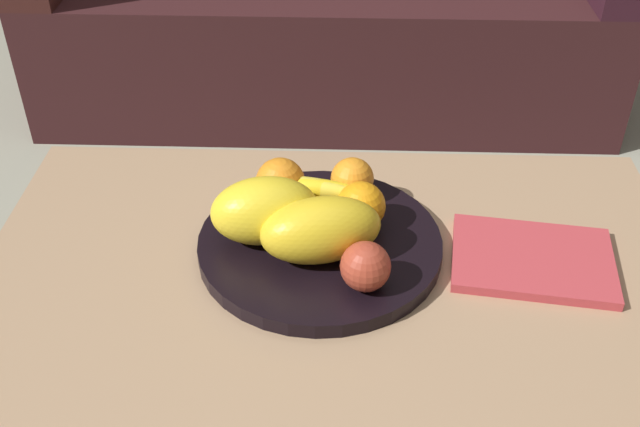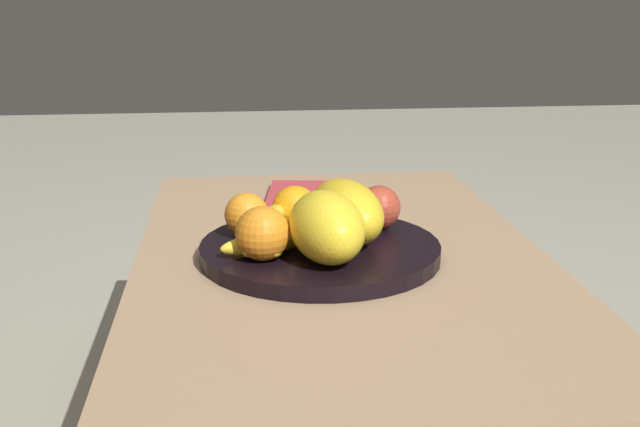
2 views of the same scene
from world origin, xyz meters
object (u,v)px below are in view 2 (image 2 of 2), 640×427
object	(u,v)px
apple_front	(379,207)
melon_smaller_beside	(346,212)
orange_left	(247,215)
orange_back	(263,233)
fruit_bowl	(320,250)
coffee_table	(340,274)
magazine	(312,199)
melon_large_front	(327,227)
orange_front	(295,209)
banana_bunch	(269,233)

from	to	relation	value
apple_front	melon_smaller_beside	bearing A→B (deg)	135.44
orange_left	orange_back	size ratio (longest dim) A/B	0.88
fruit_bowl	orange_left	distance (m)	0.14
coffee_table	melon_smaller_beside	world-z (taller)	melon_smaller_beside
apple_front	magazine	size ratio (longest dim) A/B	0.30
coffee_table	melon_smaller_beside	distance (m)	0.12
coffee_table	magazine	distance (m)	0.32
orange_left	apple_front	size ratio (longest dim) A/B	0.98
orange_left	orange_back	bearing A→B (deg)	-169.67
melon_smaller_beside	magazine	distance (m)	0.34
fruit_bowl	melon_large_front	size ratio (longest dim) A/B	2.31
orange_front	orange_left	size ratio (longest dim) A/B	1.09
banana_bunch	magazine	size ratio (longest dim) A/B	0.64
coffee_table	magazine	xyz separation A→B (m)	(0.31, 0.02, 0.05)
melon_smaller_beside	apple_front	size ratio (longest dim) A/B	2.50
banana_bunch	fruit_bowl	bearing A→B (deg)	-74.39
melon_large_front	magazine	world-z (taller)	melon_large_front
orange_front	orange_left	world-z (taller)	orange_front
coffee_table	banana_bunch	world-z (taller)	banana_bunch
melon_large_front	apple_front	distance (m)	0.19
fruit_bowl	orange_front	xyz separation A→B (m)	(0.06, 0.04, 0.05)
melon_smaller_beside	fruit_bowl	bearing A→B (deg)	93.81
fruit_bowl	apple_front	distance (m)	0.14
melon_large_front	banana_bunch	bearing A→B (deg)	52.87
melon_smaller_beside	banana_bunch	world-z (taller)	melon_smaller_beside
fruit_bowl	banana_bunch	bearing A→B (deg)	105.61
orange_front	banana_bunch	world-z (taller)	orange_front
orange_back	banana_bunch	bearing A→B (deg)	-14.79
coffee_table	melon_large_front	world-z (taller)	melon_large_front
melon_smaller_beside	magazine	bearing A→B (deg)	3.98
banana_bunch	magazine	bearing A→B (deg)	-15.88
orange_left	banana_bunch	world-z (taller)	orange_left
melon_large_front	melon_smaller_beside	size ratio (longest dim) A/B	0.90
melon_large_front	orange_front	world-z (taller)	melon_large_front
banana_bunch	melon_large_front	bearing A→B (deg)	-127.13
orange_left	coffee_table	bearing A→B (deg)	-99.81
melon_smaller_beside	orange_left	bearing A→B (deg)	73.38
melon_large_front	coffee_table	bearing A→B (deg)	-18.36
orange_left	banana_bunch	distance (m)	0.08
coffee_table	fruit_bowl	xyz separation A→B (m)	(-0.02, 0.04, 0.05)
orange_front	orange_left	distance (m)	0.08
melon_large_front	orange_left	xyz separation A→B (m)	(0.14, 0.12, -0.02)
melon_smaller_beside	magazine	xyz separation A→B (m)	(0.33, 0.02, -0.07)
orange_left	magazine	bearing A→B (deg)	-25.51
melon_large_front	apple_front	xyz separation A→B (m)	(0.16, -0.11, -0.02)
orange_back	apple_front	distance (m)	0.25
melon_large_front	orange_back	size ratio (longest dim) A/B	2.02
fruit_bowl	melon_large_front	world-z (taller)	melon_large_front
coffee_table	banana_bunch	size ratio (longest dim) A/B	6.96
orange_left	melon_large_front	bearing A→B (deg)	-139.33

